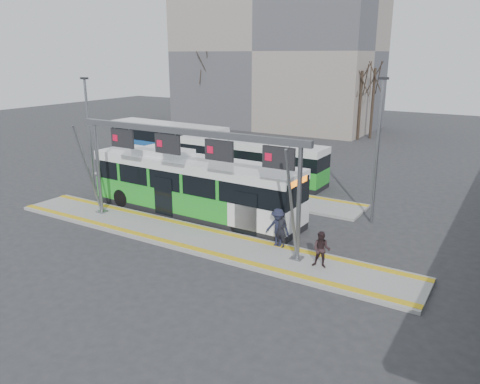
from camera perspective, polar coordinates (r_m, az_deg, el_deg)
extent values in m
plane|color=#2D2D30|center=(23.07, -5.95, -5.71)|extent=(120.00, 120.00, 0.00)
cube|color=gray|center=(23.04, -5.96, -5.53)|extent=(22.00, 3.00, 0.15)
cube|color=gray|center=(31.40, -2.96, 0.55)|extent=(20.00, 3.00, 0.15)
cube|color=gold|center=(23.87, -4.29, -4.48)|extent=(22.00, 0.35, 0.02)
cube|color=gold|center=(22.18, -7.77, -6.26)|extent=(22.00, 0.35, 0.02)
cube|color=gold|center=(32.30, -1.81, 1.17)|extent=(20.00, 0.35, 0.02)
cylinder|color=slate|center=(26.76, -16.90, 2.79)|extent=(0.20, 0.20, 5.05)
cube|color=slate|center=(27.42, -16.47, -2.28)|extent=(0.50, 0.50, 0.06)
cylinder|color=slate|center=(26.31, -18.02, 2.47)|extent=(0.12, 1.46, 4.90)
cylinder|color=slate|center=(19.73, 7.19, -1.36)|extent=(0.20, 0.20, 5.05)
cube|color=slate|center=(20.62, 6.94, -7.97)|extent=(0.50, 0.50, 0.06)
cylinder|color=slate|center=(19.12, 6.32, -1.91)|extent=(0.12, 1.46, 4.90)
cube|color=slate|center=(22.20, -6.91, 7.35)|extent=(13.00, 0.25, 0.30)
cube|color=black|center=(24.96, -14.15, 6.35)|extent=(1.50, 0.12, 0.95)
cube|color=#B50B27|center=(25.23, -14.98, 6.39)|extent=(0.32, 0.02, 0.32)
cube|color=black|center=(22.94, -8.83, 5.80)|extent=(1.50, 0.12, 0.95)
cube|color=#B50B27|center=(23.18, -9.80, 5.86)|extent=(0.32, 0.02, 0.32)
cube|color=black|center=(21.16, -2.57, 5.08)|extent=(1.50, 0.12, 0.95)
cube|color=#B50B27|center=(21.35, -3.68, 5.17)|extent=(0.32, 0.02, 0.32)
cube|color=black|center=(19.67, 4.72, 4.17)|extent=(1.50, 0.12, 0.95)
cube|color=#B50B27|center=(19.81, 3.47, 4.29)|extent=(0.32, 0.02, 0.32)
cube|color=gray|center=(59.43, 4.49, 16.72)|extent=(24.00, 12.00, 18.00)
cube|color=black|center=(26.47, -5.58, -2.31)|extent=(12.80, 2.98, 0.37)
cube|color=green|center=(26.23, -5.62, -0.67)|extent=(12.80, 2.98, 1.22)
cube|color=black|center=(25.92, -5.69, 1.75)|extent=(12.79, 2.90, 1.06)
cube|color=white|center=(25.73, -5.74, 3.46)|extent=(12.80, 2.98, 0.53)
cube|color=orange|center=(22.46, 7.12, 1.22)|extent=(0.09, 1.90, 0.30)
cube|color=white|center=(26.98, -9.33, 4.86)|extent=(3.23, 1.96, 0.32)
cylinder|color=black|center=(28.44, -14.20, -0.69)|extent=(1.07, 0.34, 1.06)
cylinder|color=black|center=(30.05, -10.88, 0.44)|extent=(1.07, 0.34, 1.06)
cylinder|color=black|center=(23.33, -0.01, -3.95)|extent=(1.07, 0.34, 1.06)
cylinder|color=black|center=(25.27, 2.94, -2.35)|extent=(1.07, 0.34, 1.06)
cube|color=black|center=(33.61, 1.20, 1.79)|extent=(11.17, 2.41, 0.33)
cube|color=green|center=(33.44, 1.20, 2.94)|extent=(11.17, 2.41, 1.07)
cube|color=black|center=(33.22, 1.21, 4.62)|extent=(11.17, 2.34, 0.93)
cube|color=white|center=(33.09, 1.22, 5.80)|extent=(11.17, 2.41, 0.46)
cylinder|color=black|center=(34.80, -5.23, 2.75)|extent=(0.93, 0.28, 0.93)
cylinder|color=black|center=(36.44, -3.28, 3.41)|extent=(0.93, 0.28, 0.93)
cylinder|color=black|center=(31.12, 5.55, 1.09)|extent=(0.93, 0.28, 0.93)
cylinder|color=black|center=(32.93, 7.15, 1.90)|extent=(0.93, 0.28, 0.93)
cube|color=black|center=(41.39, -8.70, 4.41)|extent=(11.50, 3.14, 0.35)
cube|color=navy|center=(41.24, -8.74, 5.42)|extent=(11.50, 3.14, 1.14)
cube|color=black|center=(41.05, -8.81, 6.88)|extent=(11.49, 3.06, 0.99)
cube|color=white|center=(40.94, -8.85, 7.90)|extent=(11.50, 3.14, 0.49)
cylinder|color=black|center=(43.37, -13.59, 5.12)|extent=(1.00, 0.35, 0.99)
cylinder|color=black|center=(44.85, -11.49, 5.62)|extent=(1.00, 0.35, 0.99)
cylinder|color=black|center=(38.27, -6.10, 4.02)|extent=(1.00, 0.35, 0.99)
cylinder|color=black|center=(39.95, -4.03, 4.60)|extent=(1.00, 0.35, 0.99)
imported|color=black|center=(21.44, 5.03, -4.58)|extent=(0.66, 0.48, 1.69)
imported|color=#2C1D20|center=(19.70, 9.90, -6.94)|extent=(0.85, 0.71, 1.55)
imported|color=#1B1E32|center=(21.49, 4.64, -4.35)|extent=(1.18, 0.68, 1.81)
cylinder|color=#382B21|center=(50.81, 14.42, 10.14)|extent=(0.28, 0.28, 7.07)
cylinder|color=#382B21|center=(51.98, 15.86, 10.30)|extent=(0.28, 0.28, 7.31)
cylinder|color=#382B21|center=(58.23, -4.30, 11.92)|extent=(0.28, 0.28, 8.24)
cylinder|color=slate|center=(31.96, -17.88, 6.56)|extent=(0.16, 0.16, 7.22)
cube|color=black|center=(31.59, -18.46, 13.02)|extent=(0.50, 0.25, 0.12)
cylinder|color=slate|center=(25.11, 16.37, 4.53)|extent=(0.16, 0.16, 7.53)
cube|color=black|center=(24.66, 17.09, 13.11)|extent=(0.50, 0.25, 0.12)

